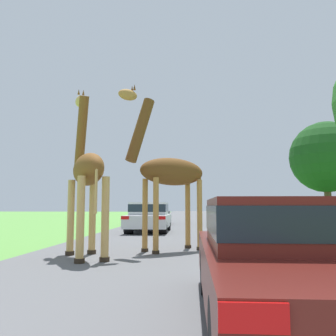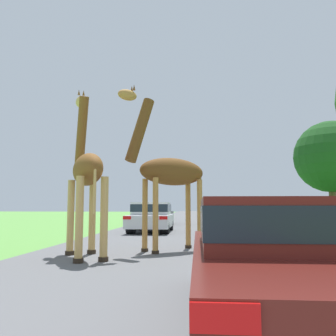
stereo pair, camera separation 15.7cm
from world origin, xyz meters
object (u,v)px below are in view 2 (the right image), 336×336
object	(u,v)px
car_queue_right	(151,216)
car_far_ahead	(275,220)
giraffe_near_road	(168,171)
giraffe_companion	(86,173)
car_lead_maroon	(279,257)
car_verge_right	(234,214)
tree_right_cluster	(331,157)
car_queue_left	(159,214)

from	to	relation	value
car_queue_right	car_far_ahead	world-z (taller)	car_far_ahead
giraffe_near_road	giraffe_companion	distance (m)	2.39
car_lead_maroon	car_verge_right	world-z (taller)	car_lead_maroon
car_queue_right	giraffe_companion	bearing A→B (deg)	-93.43
tree_right_cluster	car_verge_right	bearing A→B (deg)	-144.96
car_queue_left	car_verge_right	xyz separation A→B (m)	(5.13, -0.62, -0.04)
car_lead_maroon	tree_right_cluster	size ratio (longest dim) A/B	0.53
car_verge_right	car_queue_right	bearing A→B (deg)	-124.16
car_queue_left	car_far_ahead	xyz separation A→B (m)	(5.31, -12.77, 0.05)
giraffe_near_road	car_queue_right	size ratio (longest dim) A/B	1.08
tree_right_cluster	car_queue_left	bearing A→B (deg)	-158.35
car_lead_maroon	tree_right_cluster	bearing A→B (deg)	68.81
giraffe_near_road	car_verge_right	bearing A→B (deg)	-51.00
car_queue_right	car_queue_left	distance (m)	7.52
tree_right_cluster	car_far_ahead	bearing A→B (deg)	-115.12
car_queue_right	car_lead_maroon	bearing A→B (deg)	-77.02
car_far_ahead	tree_right_cluster	size ratio (longest dim) A/B	0.48
giraffe_companion	car_verge_right	distance (m)	16.51
car_far_ahead	tree_right_cluster	bearing A→B (deg)	64.88
car_queue_left	tree_right_cluster	bearing A→B (deg)	21.65
car_queue_left	car_far_ahead	distance (m)	13.83
giraffe_companion	car_queue_left	xyz separation A→B (m)	(0.06, 16.23, -1.35)
car_far_ahead	car_lead_maroon	bearing A→B (deg)	-101.78
giraffe_near_road	car_lead_maroon	xyz separation A→B (m)	(1.68, -6.16, -1.53)
giraffe_companion	car_queue_left	size ratio (longest dim) A/B	1.00
car_queue_right	tree_right_cluster	distance (m)	19.25
car_queue_left	car_lead_maroon	bearing A→B (deg)	-80.34
car_queue_left	car_far_ahead	bearing A→B (deg)	-67.44
car_lead_maroon	car_queue_left	world-z (taller)	car_queue_left
car_lead_maroon	car_queue_left	distance (m)	21.34
giraffe_near_road	car_verge_right	xyz separation A→B (m)	(3.24, 14.26, -1.55)
giraffe_near_road	car_lead_maroon	size ratio (longest dim) A/B	1.03
car_lead_maroon	car_queue_left	xyz separation A→B (m)	(-3.58, 21.04, 0.02)
car_lead_maroon	car_far_ahead	xyz separation A→B (m)	(1.72, 8.27, 0.07)
giraffe_near_road	car_lead_maroon	world-z (taller)	giraffe_near_road
car_lead_maroon	car_queue_left	bearing A→B (deg)	99.66
giraffe_near_road	car_lead_maroon	bearing A→B (deg)	157.06
car_queue_right	car_verge_right	xyz separation A→B (m)	(4.67, 6.89, -0.06)
car_queue_left	giraffe_near_road	bearing A→B (deg)	-82.73
car_far_ahead	car_verge_right	world-z (taller)	car_far_ahead
car_lead_maroon	car_queue_right	distance (m)	13.89
car_far_ahead	car_verge_right	distance (m)	12.15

